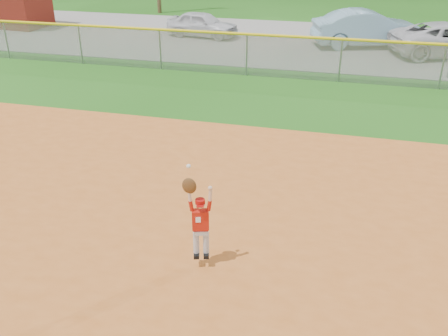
# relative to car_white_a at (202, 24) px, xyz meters

# --- Properties ---
(ground) EXTENTS (120.00, 120.00, 0.00)m
(ground) POSITION_rel_car_white_a_xyz_m (3.45, -15.90, -0.62)
(ground) COLOR #205A14
(ground) RESTS_ON ground
(clay_infield) EXTENTS (24.00, 16.00, 0.04)m
(clay_infield) POSITION_rel_car_white_a_xyz_m (3.45, -18.90, -0.60)
(clay_infield) COLOR #BE6022
(clay_infield) RESTS_ON ground
(parking_strip) EXTENTS (44.00, 10.00, 0.03)m
(parking_strip) POSITION_rel_car_white_a_xyz_m (3.45, 0.10, -0.61)
(parking_strip) COLOR gray
(parking_strip) RESTS_ON ground
(car_white_a) EXTENTS (3.65, 1.93, 1.19)m
(car_white_a) POSITION_rel_car_white_a_xyz_m (0.00, 0.00, 0.00)
(car_white_a) COLOR silver
(car_white_a) RESTS_ON parking_strip
(car_blue) EXTENTS (5.06, 3.06, 1.57)m
(car_blue) POSITION_rel_car_white_a_xyz_m (7.70, -0.16, 0.19)
(car_blue) COLOR #7FA9BE
(car_blue) RESTS_ON parking_strip
(utility_shed) EXTENTS (3.50, 2.86, 2.44)m
(utility_shed) POSITION_rel_car_white_a_xyz_m (-10.12, 0.05, 0.62)
(utility_shed) COLOR #5D160D
(utility_shed) RESTS_ON ground
(outfield_fence) EXTENTS (40.06, 0.10, 1.55)m
(outfield_fence) POSITION_rel_car_white_a_xyz_m (3.45, -5.90, 0.26)
(outfield_fence) COLOR gray
(outfield_fence) RESTS_ON ground
(ballplayer) EXTENTS (0.48, 0.25, 1.67)m
(ballplayer) POSITION_rel_car_white_a_xyz_m (5.07, -17.14, 0.31)
(ballplayer) COLOR silver
(ballplayer) RESTS_ON ground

